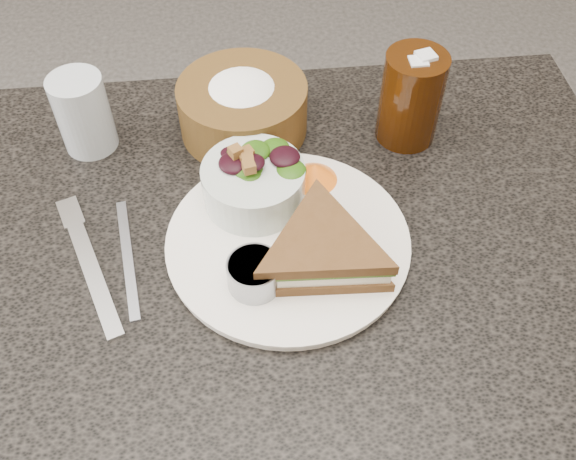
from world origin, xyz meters
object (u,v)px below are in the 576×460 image
(dinner_plate, at_px, (288,242))
(dressing_ramekin, at_px, (254,274))
(dining_table, at_px, (272,380))
(sandwich, at_px, (322,251))
(bread_basket, at_px, (242,101))
(salad_bowl, at_px, (253,179))
(cola_glass, at_px, (412,94))
(water_glass, at_px, (83,113))

(dinner_plate, xyz_separation_m, dressing_ramekin, (-0.05, -0.06, 0.03))
(dining_table, bearing_deg, dressing_ramekin, -105.24)
(sandwich, bearing_deg, bread_basket, 109.20)
(dining_table, height_order, bread_basket, bread_basket)
(sandwich, bearing_deg, salad_bowl, 125.73)
(dining_table, xyz_separation_m, bread_basket, (-0.01, 0.22, 0.43))
(salad_bowl, relative_size, dressing_ramekin, 2.07)
(salad_bowl, bearing_deg, dinner_plate, -62.74)
(cola_glass, bearing_deg, dressing_ramekin, -133.33)
(salad_bowl, bearing_deg, cola_glass, 27.11)
(dining_table, height_order, water_glass, water_glass)
(dining_table, xyz_separation_m, sandwich, (0.06, -0.05, 0.41))
(sandwich, height_order, cola_glass, cola_glass)
(cola_glass, distance_m, water_glass, 0.45)
(cola_glass, bearing_deg, water_glass, 176.58)
(salad_bowl, relative_size, water_glass, 1.17)
(dinner_plate, distance_m, cola_glass, 0.27)
(bread_basket, relative_size, water_glass, 1.63)
(sandwich, height_order, water_glass, water_glass)
(dining_table, distance_m, dressing_ramekin, 0.41)
(sandwich, relative_size, cola_glass, 1.28)
(dining_table, xyz_separation_m, water_glass, (-0.23, 0.21, 0.43))
(dinner_plate, distance_m, sandwich, 0.06)
(salad_bowl, xyz_separation_m, cola_glass, (0.23, 0.12, 0.02))
(dinner_plate, xyz_separation_m, bread_basket, (-0.04, 0.22, 0.05))
(dining_table, height_order, cola_glass, cola_glass)
(water_glass, bearing_deg, dining_table, -42.07)
(sandwich, distance_m, water_glass, 0.39)
(cola_glass, bearing_deg, bread_basket, 171.11)
(dressing_ramekin, height_order, bread_basket, bread_basket)
(salad_bowl, height_order, cola_glass, cola_glass)
(sandwich, bearing_deg, cola_glass, 58.95)
(sandwich, relative_size, water_glass, 1.66)
(salad_bowl, xyz_separation_m, dressing_ramekin, (-0.01, -0.13, -0.02))
(dining_table, bearing_deg, water_glass, 137.93)
(bread_basket, bearing_deg, water_glass, -177.56)
(dining_table, relative_size, sandwich, 5.38)
(dressing_ramekin, distance_m, bread_basket, 0.29)
(dinner_plate, distance_m, bread_basket, 0.23)
(dressing_ramekin, bearing_deg, water_glass, 127.81)
(dressing_ramekin, relative_size, cola_glass, 0.44)
(dining_table, height_order, dinner_plate, dinner_plate)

